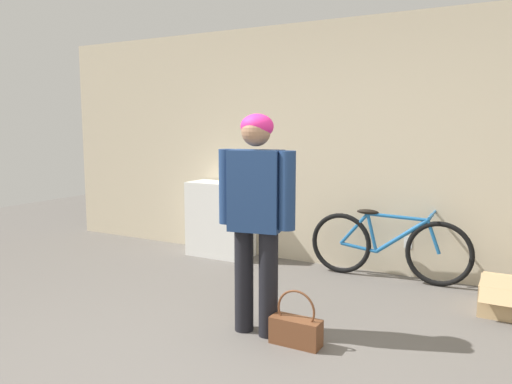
% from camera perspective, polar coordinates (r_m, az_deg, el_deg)
% --- Properties ---
extents(wall_back, '(8.00, 0.07, 2.60)m').
position_cam_1_polar(wall_back, '(5.29, 11.61, 5.15)').
color(wall_back, beige).
rests_on(wall_back, ground_plane).
extents(side_shelf, '(0.74, 0.40, 0.86)m').
position_cam_1_polar(side_shelf, '(5.83, -4.08, -3.10)').
color(side_shelf, white).
rests_on(side_shelf, ground_plane).
extents(person, '(0.60, 0.28, 1.60)m').
position_cam_1_polar(person, '(3.55, 0.01, -1.58)').
color(person, black).
rests_on(person, ground_plane).
extents(bicycle, '(1.58, 0.46, 0.70)m').
position_cam_1_polar(bicycle, '(5.11, 14.82, -5.99)').
color(bicycle, black).
rests_on(bicycle, ground_plane).
extents(banana, '(0.30, 0.08, 0.04)m').
position_cam_1_polar(banana, '(5.76, -3.10, 1.31)').
color(banana, '#EAD64C').
rests_on(banana, side_shelf).
extents(handbag, '(0.36, 0.14, 0.39)m').
position_cam_1_polar(handbag, '(3.59, 4.58, -15.35)').
color(handbag, brown).
rests_on(handbag, ground_plane).
extents(cardboard_box, '(0.42, 0.54, 0.35)m').
position_cam_1_polar(cardboard_box, '(4.61, 26.88, -10.68)').
color(cardboard_box, tan).
rests_on(cardboard_box, ground_plane).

